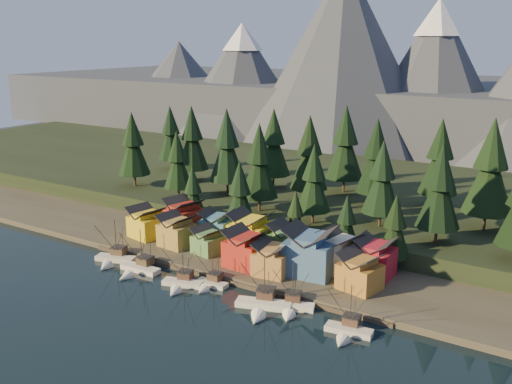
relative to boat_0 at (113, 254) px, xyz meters
The scene contains 45 objects.
ground 31.75m from the boat_0, 18.83° to the right, with size 500.00×500.00×0.00m, color black.
shore_strip 42.28m from the boat_0, 44.80° to the left, with size 400.00×50.00×1.50m, color #39352A.
hillside 85.23m from the boat_0, 69.40° to the left, with size 420.00×100.00×6.00m, color black.
dock 30.68m from the boat_0, 11.83° to the left, with size 80.00×4.00×1.00m, color #494034.
mountain_ridge 206.38m from the boat_0, 82.77° to the left, with size 560.00×190.00×90.00m.
boat_0 is the anchor object (origin of this frame).
boat_1 9.65m from the boat_0, ahead, with size 10.43×11.30×11.62m.
boat_2 23.62m from the boat_0, ahead, with size 9.82×10.25×10.67m.
boat_3 29.00m from the boat_0, ahead, with size 7.63×8.25×10.01m.
boat_4 44.71m from the boat_0, ahead, with size 12.29×12.79×12.27m.
boat_5 49.85m from the boat_0, ahead, with size 9.83×10.27×10.82m.
boat_6 63.60m from the boat_0, ahead, with size 9.44×10.11×10.73m.
house_front_0 16.26m from the boat_0, 101.14° to the left, with size 9.62×9.25×8.34m.
house_front_1 17.23m from the boat_0, 59.92° to the left, with size 8.93×8.65×8.40m.
house_front_2 23.64m from the boat_0, 38.76° to the left, with size 7.78×7.83×6.54m.
house_front_3 33.81m from the boat_0, 21.95° to the left, with size 9.41×9.02×9.07m.
house_front_4 40.58m from the boat_0, 17.21° to the left, with size 8.59×9.12×7.81m.
house_front_5 49.10m from the boat_0, 19.60° to the left, with size 11.72×10.85×11.28m.
house_front_6 60.71m from the boat_0, 14.11° to the left, with size 9.63×9.28×8.18m.
house_back_0 24.37m from the boat_0, 82.04° to the left, with size 10.68×10.42×9.70m.
house_back_1 27.53m from the boat_0, 56.39° to the left, with size 8.67×8.74×8.41m.
house_back_2 34.62m from the boat_0, 39.25° to the left, with size 9.92×9.17×10.16m.
house_back_3 43.57m from the boat_0, 31.04° to the left, with size 9.19×8.30×8.86m.
house_back_4 55.60m from the boat_0, 22.90° to the left, with size 9.97×9.69×9.45m.
house_back_5 63.48m from the boat_0, 21.37° to the left, with size 8.21×8.31×9.12m.
tree_hill_0 55.44m from the boat_0, 127.47° to the left, with size 10.66×10.66×24.84m.
tree_hill_1 63.76m from the boat_0, 109.11° to the left, with size 11.17×11.17×26.03m.
tree_hill_2 42.01m from the boat_0, 104.85° to the left, with size 9.09×9.09×21.18m.
tree_hill_3 53.19m from the boat_0, 90.02° to the left, with size 11.70×11.70×27.26m.
tree_hill_4 67.75m from the boat_0, 82.98° to the left, with size 11.25×11.25×26.21m.
tree_hill_5 47.10m from the boat_0, 65.68° to the left, with size 10.88×10.88×25.33m.
tree_hill_6 63.32m from the boat_0, 64.63° to the left, with size 11.34×11.34×26.43m.
tree_hill_7 54.45m from the boat_0, 46.40° to the left, with size 9.24×9.24×21.53m.
tree_hill_8 77.94m from the boat_0, 54.55° to the left, with size 11.12×11.12×25.91m.
tree_hill_9 70.55m from the boat_0, 40.74° to the left, with size 9.92×9.92×23.11m.
tree_hill_10 93.78m from the boat_0, 49.32° to the left, with size 11.23×11.23×26.16m.
tree_hill_11 80.62m from the boat_0, 30.33° to the left, with size 10.48×10.48×24.42m.
tree_hill_12 96.32m from the boat_0, 36.28° to the left, with size 12.55×12.55×29.24m.
tree_hill_15 80.10m from the boat_0, 67.33° to the left, with size 11.99×11.99×27.93m.
tree_hill_16 79.54m from the boat_0, 119.29° to the left, with size 10.30×10.30×24.00m.
tree_shore_0 31.17m from the boat_0, 86.19° to the left, with size 7.59×7.59×17.68m.
tree_shore_1 36.45m from the boat_0, 58.87° to the left, with size 9.08×9.08×21.14m.
tree_shore_2 46.57m from the boat_0, 40.41° to the left, with size 6.54×6.54×15.24m.
tree_shore_3 57.90m from the boat_0, 31.30° to the left, with size 6.93×6.93×16.15m.
tree_shore_4 68.49m from the boat_0, 26.03° to the left, with size 7.77×7.77×18.10m.
Camera 1 is at (70.00, -82.75, 53.83)m, focal length 40.00 mm.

